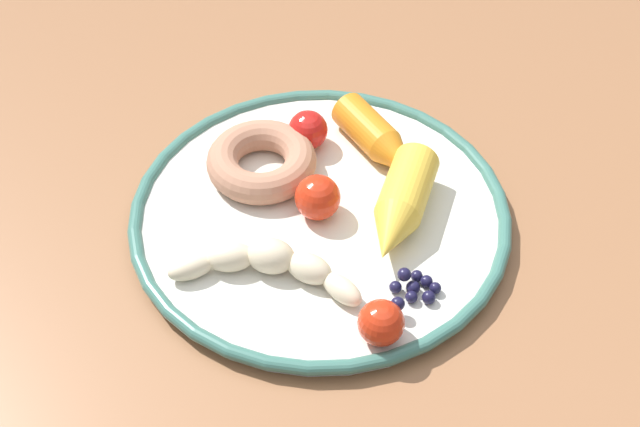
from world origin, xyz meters
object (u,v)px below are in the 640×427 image
(banana, at_px, (269,265))
(tomato_far, at_px, (318,197))
(dining_table, at_px, (318,248))
(carrot_orange, at_px, (379,140))
(donut, at_px, (262,161))
(tomato_mid, at_px, (381,323))
(plate, at_px, (320,216))
(tomato_near, at_px, (308,130))
(carrot_yellow, at_px, (401,206))
(blueberry_pile, at_px, (414,288))

(banana, bearing_deg, tomato_far, 74.89)
(dining_table, relative_size, carrot_orange, 11.36)
(banana, xyz_separation_m, donut, (-0.04, 0.11, 0.00))
(dining_table, relative_size, tomato_mid, 31.45)
(plate, xyz_separation_m, tomato_near, (-0.03, 0.08, 0.02))
(carrot_orange, xyz_separation_m, tomato_mid, (0.05, -0.20, 0.00))
(dining_table, xyz_separation_m, donut, (-0.05, -0.01, 0.12))
(dining_table, height_order, carrot_orange, carrot_orange)
(dining_table, distance_m, tomato_far, 0.13)
(carrot_yellow, relative_size, donut, 1.23)
(carrot_yellow, bearing_deg, banana, -137.64)
(dining_table, distance_m, carrot_yellow, 0.15)
(banana, height_order, blueberry_pile, banana)
(banana, bearing_deg, donut, 109.91)
(tomato_near, xyz_separation_m, tomato_far, (0.03, -0.08, 0.00))
(dining_table, height_order, plate, plate)
(plate, relative_size, tomato_mid, 9.10)
(carrot_yellow, xyz_separation_m, tomato_near, (-0.10, 0.08, -0.00))
(carrot_orange, distance_m, tomato_far, 0.09)
(carrot_yellow, distance_m, blueberry_pile, 0.08)
(dining_table, distance_m, blueberry_pile, 0.19)
(carrot_orange, relative_size, carrot_yellow, 0.83)
(tomato_near, distance_m, tomato_far, 0.09)
(plate, relative_size, carrot_orange, 3.29)
(banana, height_order, tomato_mid, tomato_mid)
(banana, xyz_separation_m, tomato_near, (-0.01, 0.16, 0.01))
(donut, relative_size, tomato_mid, 2.71)
(donut, distance_m, tomato_far, 0.07)
(dining_table, xyz_separation_m, plate, (0.01, -0.05, 0.10))
(carrot_orange, distance_m, donut, 0.11)
(tomato_mid, bearing_deg, banana, 159.02)
(carrot_yellow, distance_m, tomato_mid, 0.12)
(donut, bearing_deg, dining_table, 12.21)
(banana, bearing_deg, tomato_mid, -20.98)
(banana, height_order, carrot_yellow, carrot_yellow)
(plate, distance_m, carrot_orange, 0.10)
(dining_table, distance_m, carrot_orange, 0.13)
(donut, bearing_deg, tomato_mid, -46.98)
(blueberry_pile, height_order, tomato_near, tomato_near)
(dining_table, xyz_separation_m, banana, (-0.01, -0.12, 0.11))
(blueberry_pile, bearing_deg, tomato_mid, -109.62)
(blueberry_pile, bearing_deg, dining_table, 133.63)
(tomato_near, bearing_deg, donut, -123.17)
(blueberry_pile, bearing_deg, tomato_far, 145.12)
(plate, height_order, donut, donut)
(carrot_yellow, bearing_deg, tomato_far, -174.45)
(banana, height_order, donut, banana)
(tomato_far, bearing_deg, carrot_orange, 68.20)
(dining_table, height_order, donut, donut)
(tomato_near, bearing_deg, dining_table, -62.80)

